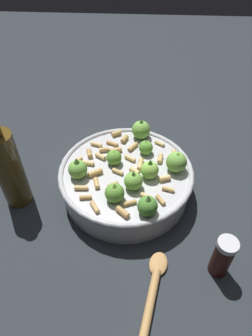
# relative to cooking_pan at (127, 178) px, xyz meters

# --- Properties ---
(ground_plane) EXTENTS (2.40, 2.40, 0.00)m
(ground_plane) POSITION_rel_cooking_pan_xyz_m (0.00, 0.00, -0.04)
(ground_plane) COLOR #23282D
(cooking_pan) EXTENTS (0.31, 0.31, 0.12)m
(cooking_pan) POSITION_rel_cooking_pan_xyz_m (0.00, 0.00, 0.00)
(cooking_pan) COLOR #B7B7BC
(cooking_pan) RESTS_ON ground
(pepper_shaker) EXTENTS (0.04, 0.04, 0.10)m
(pepper_shaker) POSITION_rel_cooking_pan_xyz_m (-0.19, -0.19, 0.01)
(pepper_shaker) COLOR #33140F
(pepper_shaker) RESTS_ON ground
(olive_oil_bottle) EXTENTS (0.06, 0.06, 0.24)m
(olive_oil_bottle) POSITION_rel_cooking_pan_xyz_m (-0.04, 0.25, 0.06)
(olive_oil_bottle) COLOR #4C3814
(olive_oil_bottle) RESTS_ON ground
(wooden_spoon) EXTENTS (0.25, 0.08, 0.02)m
(wooden_spoon) POSITION_rel_cooking_pan_xyz_m (-0.27, -0.06, -0.04)
(wooden_spoon) COLOR #B2844C
(wooden_spoon) RESTS_ON ground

